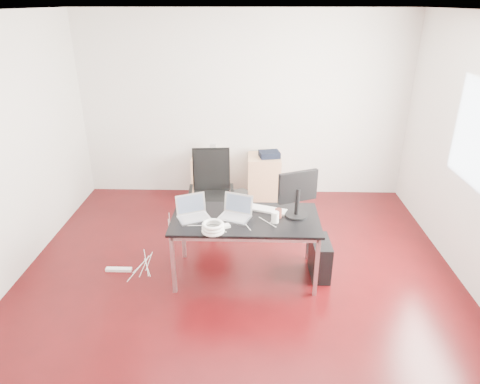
{
  "coord_description": "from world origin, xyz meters",
  "views": [
    {
      "loc": [
        0.13,
        -3.98,
        2.88
      ],
      "look_at": [
        0.0,
        0.55,
        0.85
      ],
      "focal_mm": 32.0,
      "sensor_mm": 36.0,
      "label": 1
    }
  ],
  "objects_px": {
    "desk": "(245,222)",
    "pc_tower": "(320,258)",
    "filing_cabinet_left": "(209,177)",
    "filing_cabinet_right": "(264,178)",
    "office_chair": "(212,187)"
  },
  "relations": [
    {
      "from": "desk",
      "to": "pc_tower",
      "type": "relative_size",
      "value": 3.56
    },
    {
      "from": "desk",
      "to": "filing_cabinet_left",
      "type": "bearing_deg",
      "value": 106.09
    },
    {
      "from": "filing_cabinet_left",
      "to": "pc_tower",
      "type": "relative_size",
      "value": 1.56
    },
    {
      "from": "desk",
      "to": "filing_cabinet_right",
      "type": "height_order",
      "value": "desk"
    },
    {
      "from": "desk",
      "to": "pc_tower",
      "type": "distance_m",
      "value": 0.96
    },
    {
      "from": "filing_cabinet_right",
      "to": "pc_tower",
      "type": "height_order",
      "value": "filing_cabinet_right"
    },
    {
      "from": "pc_tower",
      "to": "filing_cabinet_right",
      "type": "bearing_deg",
      "value": 104.91
    },
    {
      "from": "desk",
      "to": "filing_cabinet_right",
      "type": "distance_m",
      "value": 2.14
    },
    {
      "from": "office_chair",
      "to": "filing_cabinet_right",
      "type": "relative_size",
      "value": 1.54
    },
    {
      "from": "desk",
      "to": "filing_cabinet_right",
      "type": "relative_size",
      "value": 2.29
    },
    {
      "from": "filing_cabinet_right",
      "to": "pc_tower",
      "type": "xyz_separation_m",
      "value": [
        0.59,
        -2.07,
        -0.13
      ]
    },
    {
      "from": "filing_cabinet_left",
      "to": "desk",
      "type": "bearing_deg",
      "value": -73.91
    },
    {
      "from": "filing_cabinet_right",
      "to": "filing_cabinet_left",
      "type": "bearing_deg",
      "value": 180.0
    },
    {
      "from": "office_chair",
      "to": "pc_tower",
      "type": "height_order",
      "value": "office_chair"
    },
    {
      "from": "office_chair",
      "to": "filing_cabinet_left",
      "type": "xyz_separation_m",
      "value": [
        -0.13,
        1.0,
        -0.26
      ]
    }
  ]
}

